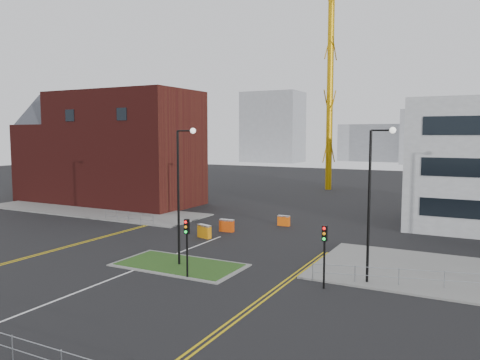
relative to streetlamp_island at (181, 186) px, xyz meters
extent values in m
plane|color=black|center=(-2.22, -8.00, -5.41)|extent=(200.00, 200.00, 0.00)
cube|color=slate|center=(-22.22, 14.00, -5.35)|extent=(28.00, 8.00, 0.12)
cube|color=slate|center=(-0.22, 0.00, -5.37)|extent=(8.60, 4.60, 0.08)
cube|color=#1D4316|center=(-0.22, 0.00, -5.35)|extent=(8.00, 4.00, 0.12)
cube|color=#4E1613|center=(-22.22, 20.00, 1.59)|extent=(18.00, 10.00, 14.00)
cube|color=black|center=(-26.22, 14.98, 5.59)|extent=(1.40, 0.10, 1.40)
cube|color=black|center=(-18.22, 14.98, 5.59)|extent=(1.40, 0.10, 1.40)
cube|color=#4E1613|center=(-34.22, 20.00, -0.41)|extent=(6.00, 10.00, 10.00)
cube|color=#2D3038|center=(-34.22, 20.00, 4.59)|extent=(6.40, 8.49, 8.49)
cylinder|color=#C6900B|center=(-4.22, 47.00, 13.56)|extent=(1.00, 1.00, 37.94)
cylinder|color=black|center=(-0.22, 0.00, -0.91)|extent=(0.16, 0.16, 9.00)
cylinder|color=black|center=(0.38, 0.00, 3.59)|extent=(1.20, 0.10, 0.10)
sphere|color=silver|center=(0.98, 0.00, 3.59)|extent=(0.36, 0.36, 0.36)
cylinder|color=black|center=(11.78, 2.00, -0.91)|extent=(0.16, 0.16, 9.00)
cylinder|color=black|center=(12.38, 2.00, 3.59)|extent=(1.20, 0.10, 0.10)
sphere|color=silver|center=(12.98, 2.00, 3.59)|extent=(0.36, 0.36, 0.36)
cylinder|color=black|center=(1.78, -2.00, -3.91)|extent=(0.12, 0.12, 3.00)
cube|color=black|center=(1.78, -2.00, -2.21)|extent=(0.28, 0.22, 0.90)
sphere|color=red|center=(1.78, -2.13, -1.91)|extent=(0.18, 0.18, 0.18)
sphere|color=orange|center=(1.78, -2.13, -2.21)|extent=(0.18, 0.18, 0.18)
sphere|color=#0CCC33|center=(1.78, -2.13, -2.51)|extent=(0.18, 0.18, 0.18)
cylinder|color=black|center=(9.78, 0.00, -3.91)|extent=(0.12, 0.12, 3.00)
cube|color=black|center=(9.78, 0.00, -2.21)|extent=(0.28, 0.22, 0.90)
sphere|color=red|center=(9.78, -0.13, -1.91)|extent=(0.18, 0.18, 0.18)
sphere|color=orange|center=(9.78, -0.13, -2.21)|extent=(0.18, 0.18, 0.18)
sphere|color=#0CCC33|center=(9.78, -0.13, -2.51)|extent=(0.18, 0.18, 0.18)
cylinder|color=gray|center=(-13.22, 10.00, -4.36)|extent=(6.00, 0.04, 0.04)
cylinder|color=gray|center=(-13.22, 10.00, -4.86)|extent=(6.00, 0.04, 0.04)
cylinder|color=gray|center=(-16.22, 10.00, -4.86)|extent=(0.05, 0.05, 1.10)
cylinder|color=gray|center=(-10.22, 10.00, -4.86)|extent=(0.05, 0.05, 1.10)
cylinder|color=gray|center=(8.78, 1.00, -4.86)|extent=(0.05, 0.05, 1.10)
cube|color=silver|center=(-2.22, -6.00, -5.41)|extent=(0.15, 30.00, 0.01)
cube|color=gold|center=(-11.22, 2.00, -5.41)|extent=(0.12, 24.00, 0.01)
cube|color=gold|center=(-10.92, 2.00, -5.41)|extent=(0.12, 24.00, 0.01)
cube|color=gold|center=(7.28, -2.00, -5.41)|extent=(0.12, 20.00, 0.01)
cube|color=gold|center=(7.58, -2.00, -5.41)|extent=(0.12, 20.00, 0.01)
cube|color=gray|center=(-42.22, 112.00, 5.59)|extent=(18.00, 12.00, 22.00)
cube|color=gray|center=(7.78, 122.00, 2.59)|extent=(24.00, 12.00, 16.00)
cube|color=gray|center=(-10.22, 132.00, 0.59)|extent=(30.00, 12.00, 12.00)
cube|color=orange|center=(-3.22, 8.00, -4.86)|extent=(1.41, 0.82, 1.12)
cube|color=silver|center=(-3.22, 8.00, -4.35)|extent=(1.41, 0.82, 0.13)
cube|color=#FB5F0D|center=(0.78, 16.00, -4.92)|extent=(1.18, 0.40, 0.98)
cube|color=silver|center=(0.78, 16.00, -4.48)|extent=(1.18, 0.40, 0.12)
cube|color=#DF480C|center=(-2.76, 11.09, -4.86)|extent=(1.36, 0.53, 1.11)
cube|color=silver|center=(-2.76, 11.09, -4.36)|extent=(1.36, 0.53, 0.13)
camera|label=1|loc=(17.54, -25.26, 3.36)|focal=35.00mm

